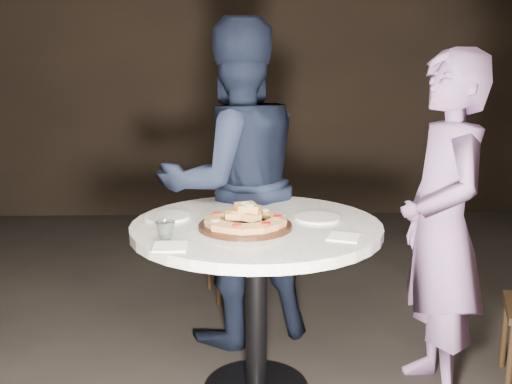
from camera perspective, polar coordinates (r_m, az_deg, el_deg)
table at (r=2.62m, az=0.04°, el=-6.38°), size 1.42×1.42×0.85m
serving_board at (r=2.49m, az=-1.08°, el=-3.41°), size 0.54×0.54×0.02m
focaccia_pile at (r=2.48m, az=-1.06°, el=-2.60°), size 0.36×0.37×0.10m
plate_left at (r=2.68m, az=-8.89°, el=-2.46°), size 0.26×0.26×0.01m
plate_right at (r=2.65m, az=6.16°, el=-2.59°), size 0.22×0.22×0.01m
water_glass at (r=2.36m, az=-9.02°, el=-3.79°), size 0.09×0.09×0.07m
napkin_near at (r=2.25m, az=-8.62°, el=-5.42°), size 0.13×0.13×0.01m
napkin_far at (r=2.38m, az=8.79°, el=-4.47°), size 0.16×0.16×0.01m
chair_far at (r=3.78m, az=-1.78°, el=-4.42°), size 0.44×0.45×0.77m
diner_navy at (r=3.16m, az=-2.17°, el=0.76°), size 1.07×0.96×1.80m
diner_teal at (r=2.74m, az=18.07°, el=-3.55°), size 0.39×0.59×1.62m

